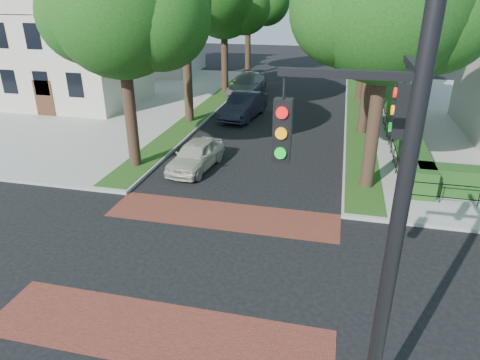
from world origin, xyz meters
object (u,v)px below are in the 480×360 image
object	(u,v)px
parked_car_rear	(247,85)
parked_car_middle	(244,106)
parked_car_front	(196,155)
traffic_signal	(383,214)

from	to	relation	value
parked_car_rear	parked_car_middle	bearing A→B (deg)	-76.73
parked_car_front	parked_car_middle	xyz separation A→B (m)	(0.24, 9.51, 0.14)
parked_car_rear	traffic_signal	bearing A→B (deg)	-70.62
traffic_signal	parked_car_front	world-z (taller)	traffic_signal
parked_car_middle	parked_car_rear	size ratio (longest dim) A/B	0.90
parked_car_front	traffic_signal	bearing A→B (deg)	-51.47
parked_car_middle	parked_car_front	bearing A→B (deg)	-83.68
traffic_signal	parked_car_middle	distance (m)	22.97
traffic_signal	parked_car_middle	xyz separation A→B (m)	(-7.19, 21.48, -3.86)
parked_car_front	parked_car_middle	world-z (taller)	parked_car_middle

